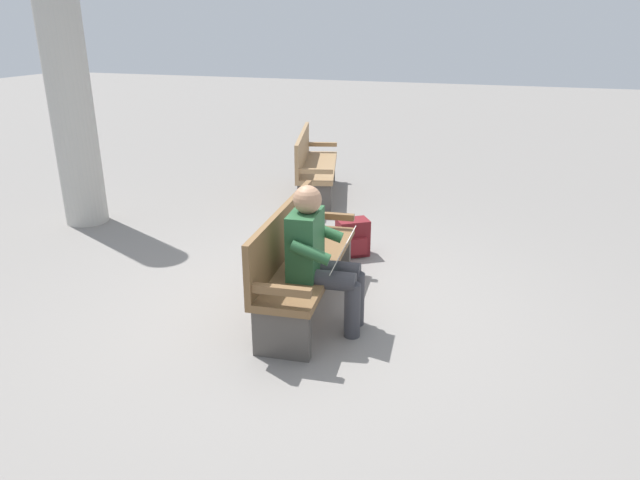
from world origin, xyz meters
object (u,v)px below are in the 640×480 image
object	(u,v)px
backpack	(353,238)
bench_far	(313,164)
person_seated	(319,255)
support_pillar	(68,85)
bench_near	(300,259)

from	to	relation	value
backpack	bench_far	distance (m)	2.29
backpack	bench_far	size ratio (longest dim) A/B	0.21
person_seated	bench_far	xyz separation A→B (m)	(-3.56, -1.27, -0.17)
bench_far	person_seated	bearing A→B (deg)	4.58
backpack	support_pillar	distance (m)	3.72
person_seated	backpack	bearing A→B (deg)	-179.69
person_seated	bench_far	distance (m)	3.79
backpack	person_seated	bearing A→B (deg)	5.45
support_pillar	bench_near	bearing A→B (deg)	67.79
bench_near	person_seated	world-z (taller)	person_seated
backpack	bench_far	bearing A→B (deg)	-150.43
bench_near	support_pillar	distance (m)	3.77
bench_near	backpack	size ratio (longest dim) A/B	4.64
bench_near	backpack	world-z (taller)	bench_near
backpack	support_pillar	world-z (taller)	support_pillar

